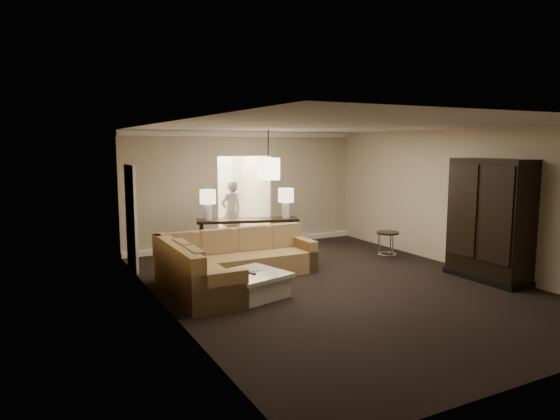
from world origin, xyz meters
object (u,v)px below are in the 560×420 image
sectional_sofa (227,264)px  armoire (490,223)px  coffee_table (253,284)px  drink_table (388,239)px  console_table (248,234)px  person (231,209)px

sectional_sofa → armoire: 4.84m
coffee_table → drink_table: 3.91m
console_table → sectional_sofa: bearing=-106.8°
armoire → drink_table: bearing=103.8°
armoire → coffee_table: bearing=166.0°
console_table → armoire: 4.94m
sectional_sofa → person: size_ratio=1.68×
sectional_sofa → coffee_table: (0.07, -0.94, -0.15)m
sectional_sofa → person: bearing=66.9°
sectional_sofa → armoire: bearing=-24.5°
person → drink_table: bearing=114.8°
sectional_sofa → console_table: bearing=56.2°
drink_table → armoire: bearing=-76.2°
person → coffee_table: bearing=59.5°
coffee_table → person: size_ratio=0.69×
drink_table → person: size_ratio=0.34×
console_table → drink_table: (2.63, -1.56, -0.08)m
drink_table → person: 3.94m
armoire → drink_table: 2.34m
armoire → person: bearing=119.0°
console_table → drink_table: console_table is taller
coffee_table → console_table: size_ratio=0.54×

